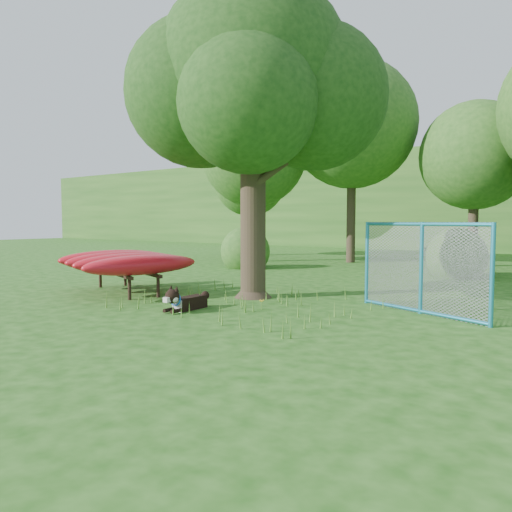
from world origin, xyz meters
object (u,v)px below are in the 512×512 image
Objects in this scene: oak_tree at (252,85)px; kayak_rack at (127,262)px; fence_section at (421,268)px; husky_dog at (184,301)px.

oak_tree is 1.91× the size of kayak_rack.
fence_section is (3.70, 0.26, -3.81)m from oak_tree.
kayak_rack is 3.11× the size of husky_dog.
kayak_rack is at bearing -145.88° from fence_section.
oak_tree is 5.31m from fence_section.
oak_tree is at bearing -154.20° from fence_section.
fence_section is at bearing 3.95° from oak_tree.
kayak_rack is 3.07m from husky_dog.
oak_tree is 4.95m from husky_dog.
husky_dog is 0.42× the size of fence_section.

